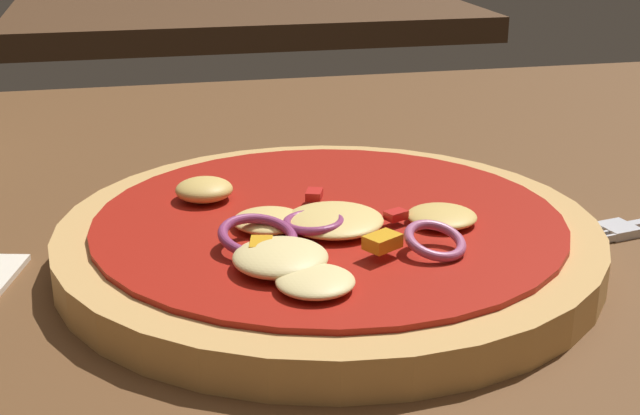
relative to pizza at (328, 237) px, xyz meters
name	(u,v)px	position (x,y,z in m)	size (l,w,h in m)	color
dining_table	(321,325)	(-0.01, -0.04, -0.03)	(1.41, 0.94, 0.04)	brown
pizza	(328,237)	(0.00, 0.00, 0.00)	(0.27, 0.27, 0.03)	tan
background_table	(236,10)	(0.09, 1.06, -0.03)	(0.71, 0.59, 0.04)	#4C301C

